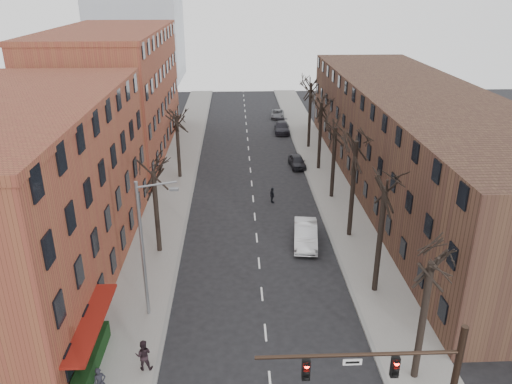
{
  "coord_description": "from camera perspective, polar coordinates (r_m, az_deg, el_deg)",
  "views": [
    {
      "loc": [
        -1.58,
        -16.09,
        19.2
      ],
      "look_at": [
        -0.05,
        20.14,
        4.0
      ],
      "focal_mm": 35.0,
      "sensor_mm": 36.0,
      "label": 1
    }
  ],
  "objects": [
    {
      "name": "sidewalk_left",
      "position": [
        54.93,
        -8.98,
        2.07
      ],
      "size": [
        4.0,
        90.0,
        0.15
      ],
      "primitive_type": "cube",
      "color": "gray",
      "rests_on": "ground"
    },
    {
      "name": "tree_right_c",
      "position": [
        41.9,
        10.56,
        -4.96
      ],
      "size": [
        5.2,
        5.2,
        11.6
      ],
      "primitive_type": null,
      "color": "black",
      "rests_on": "ground"
    },
    {
      "name": "pedestrian_crossing",
      "position": [
        46.99,
        1.87,
        -0.38
      ],
      "size": [
        0.61,
        0.96,
        1.52
      ],
      "primitive_type": "imported",
      "rotation": [
        0.0,
        0.0,
        1.86
      ],
      "color": "black",
      "rests_on": "ground"
    },
    {
      "name": "parked_car_near",
      "position": [
        56.51,
        4.72,
        3.53
      ],
      "size": [
        1.88,
        4.07,
        1.35
      ],
      "primitive_type": "imported",
      "rotation": [
        0.0,
        0.0,
        0.07
      ],
      "color": "black",
      "rests_on": "ground"
    },
    {
      "name": "tree_right_d",
      "position": [
        48.96,
        8.59,
        -0.62
      ],
      "size": [
        5.2,
        5.2,
        10.0
      ],
      "primitive_type": null,
      "color": "black",
      "rests_on": "ground"
    },
    {
      "name": "building_left_far",
      "position": [
        62.99,
        -15.89,
        10.72
      ],
      "size": [
        12.0,
        28.0,
        14.0
      ],
      "primitive_type": "cube",
      "color": "brown",
      "rests_on": "ground"
    },
    {
      "name": "hedge",
      "position": [
        29.18,
        -18.5,
        -18.16
      ],
      "size": [
        0.8,
        6.0,
        1.0
      ],
      "primitive_type": "cube",
      "color": "black",
      "rests_on": "sidewalk_left"
    },
    {
      "name": "building_left_near",
      "position": [
        36.73,
        -25.34,
        -0.63
      ],
      "size": [
        12.0,
        26.0,
        12.0
      ],
      "primitive_type": "cube",
      "color": "brown",
      "rests_on": "ground"
    },
    {
      "name": "streetlight",
      "position": [
        30.19,
        -12.58,
        -5.89
      ],
      "size": [
        2.45,
        0.22,
        9.03
      ],
      "color": "slate",
      "rests_on": "ground"
    },
    {
      "name": "building_right",
      "position": [
        51.33,
        17.8,
        5.58
      ],
      "size": [
        12.0,
        50.0,
        10.0
      ],
      "primitive_type": "cube",
      "color": "#493022",
      "rests_on": "ground"
    },
    {
      "name": "tree_right_b",
      "position": [
        35.24,
        13.35,
        -10.98
      ],
      "size": [
        5.2,
        5.2,
        10.8
      ],
      "primitive_type": null,
      "color": "black",
      "rests_on": "ground"
    },
    {
      "name": "tree_right_e",
      "position": [
        56.27,
        7.13,
        2.61
      ],
      "size": [
        5.2,
        5.2,
        10.8
      ],
      "primitive_type": null,
      "color": "black",
      "rests_on": "ground"
    },
    {
      "name": "pedestrian_a",
      "position": [
        27.48,
        -17.39,
        -20.07
      ],
      "size": [
        0.72,
        0.63,
        1.67
      ],
      "primitive_type": "imported",
      "rotation": [
        0.0,
        0.0,
        0.47
      ],
      "color": "black",
      "rests_on": "sidewalk_left"
    },
    {
      "name": "pedestrian_b",
      "position": [
        28.39,
        -12.74,
        -17.7
      ],
      "size": [
        0.87,
        0.68,
        1.79
      ],
      "primitive_type": "imported",
      "rotation": [
        0.0,
        0.0,
        3.14
      ],
      "color": "black",
      "rests_on": "sidewalk_left"
    },
    {
      "name": "tree_left_b",
      "position": [
        53.98,
        -8.66,
        1.63
      ],
      "size": [
        5.2,
        5.2,
        9.5
      ],
      "primitive_type": null,
      "color": "black",
      "rests_on": "ground"
    },
    {
      "name": "silver_sedan",
      "position": [
        39.8,
        5.69,
        -4.85
      ],
      "size": [
        2.35,
        5.29,
        1.69
      ],
      "primitive_type": "imported",
      "rotation": [
        0.0,
        0.0,
        -0.11
      ],
      "color": "silver",
      "rests_on": "ground"
    },
    {
      "name": "tree_right_f",
      "position": [
        63.75,
        6.0,
        5.09
      ],
      "size": [
        5.2,
        5.2,
        11.6
      ],
      "primitive_type": null,
      "color": "black",
      "rests_on": "ground"
    },
    {
      "name": "awning_left",
      "position": [
        30.3,
        -17.65,
        -17.89
      ],
      "size": [
        1.2,
        7.0,
        0.15
      ],
      "primitive_type": "cube",
      "color": "maroon",
      "rests_on": "ground"
    },
    {
      "name": "sidewalk_right",
      "position": [
        55.39,
        7.7,
        2.33
      ],
      "size": [
        4.0,
        90.0,
        0.15
      ],
      "primitive_type": "cube",
      "color": "gray",
      "rests_on": "ground"
    },
    {
      "name": "tree_left_a",
      "position": [
        39.59,
        -10.93,
        -6.73
      ],
      "size": [
        5.2,
        5.2,
        9.5
      ],
      "primitive_type": null,
      "color": "black",
      "rests_on": "ground"
    },
    {
      "name": "parked_car_mid",
      "position": [
        69.9,
        2.98,
        7.38
      ],
      "size": [
        2.26,
        5.05,
        1.44
      ],
      "primitive_type": "imported",
      "rotation": [
        0.0,
        0.0,
        -0.05
      ],
      "color": "black",
      "rests_on": "ground"
    },
    {
      "name": "tree_right_a",
      "position": [
        29.27,
        17.57,
        -19.56
      ],
      "size": [
        5.2,
        5.2,
        10.0
      ],
      "primitive_type": null,
      "color": "black",
      "rests_on": "ground"
    },
    {
      "name": "parked_car_far",
      "position": [
        78.03,
        2.46,
        8.91
      ],
      "size": [
        2.3,
        4.3,
        1.15
      ],
      "primitive_type": "imported",
      "rotation": [
        0.0,
        0.0,
        -0.1
      ],
      "color": "slate",
      "rests_on": "ground"
    }
  ]
}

